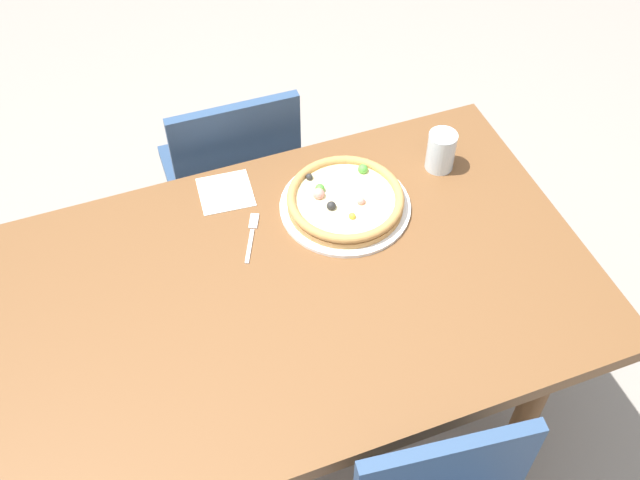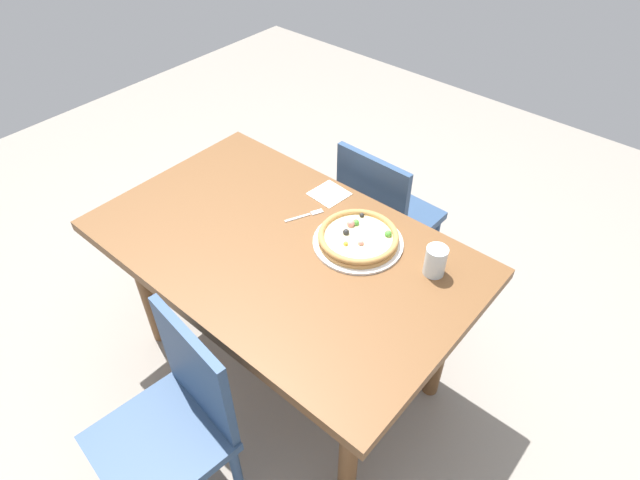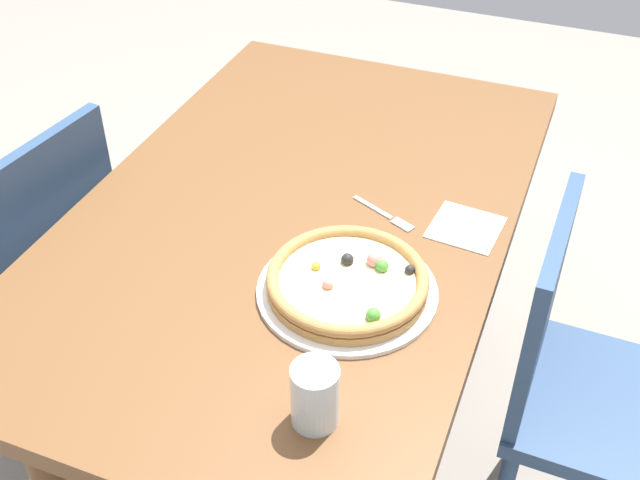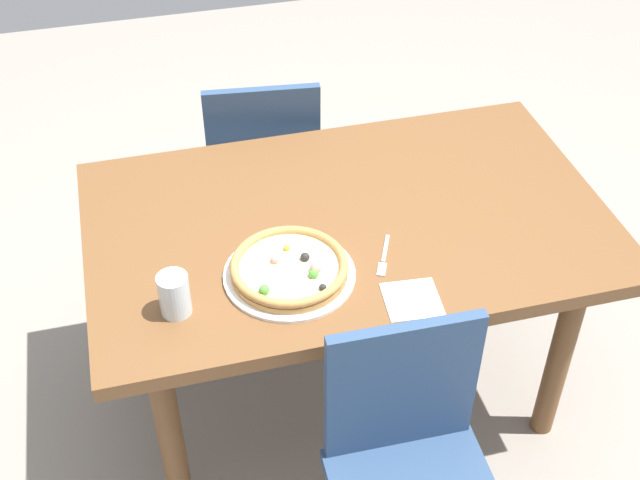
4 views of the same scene
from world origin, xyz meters
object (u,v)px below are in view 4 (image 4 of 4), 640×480
plate (289,275)px  pizza (289,268)px  drinking_glass (174,294)px  chair_far (412,472)px  chair_near (263,168)px  dining_table (347,243)px  fork (384,259)px  napkin (412,300)px

plate → pizza: size_ratio=1.12×
plate → drinking_glass: (0.30, 0.05, 0.05)m
chair_far → drinking_glass: chair_far is taller
chair_near → pizza: size_ratio=2.86×
dining_table → fork: size_ratio=9.36×
pizza → fork: (-0.26, -0.00, -0.03)m
dining_table → napkin: bearing=100.4°
pizza → chair_near: bearing=-96.1°
chair_near → drinking_glass: bearing=-106.5°
dining_table → chair_far: chair_far is taller
pizza → napkin: 0.32m
chair_near → pizza: chair_near is taller
dining_table → plate: size_ratio=4.25×
napkin → plate: bearing=-30.3°
drinking_glass → napkin: 0.59m
drinking_glass → napkin: bearing=169.3°
pizza → napkin: bearing=149.7°
chair_near → fork: size_ratio=5.60×
plate → pizza: bearing=120.0°
pizza → drinking_glass: bearing=10.0°
fork → chair_near: bearing=-144.7°
chair_near → pizza: 0.92m
plate → napkin: bearing=149.7°
plate → fork: (-0.26, -0.00, -0.00)m
dining_table → pizza: 0.32m
dining_table → plate: (0.21, 0.19, 0.10)m
pizza → napkin: size_ratio=2.19×
chair_near → fork: (-0.16, 0.86, 0.28)m
fork → napkin: (-0.02, 0.16, -0.00)m
chair_near → fork: bearing=-72.5°
pizza → dining_table: bearing=-137.6°
chair_near → napkin: size_ratio=6.27×
fork → napkin: fork is taller
chair_far → pizza: bearing=-66.6°
chair_near → plate: bearing=-89.4°
chair_near → chair_far: (-0.10, 1.34, 0.00)m
dining_table → chair_near: bearing=-79.7°
plate → dining_table: bearing=-137.7°
plate → pizza: (-0.00, 0.00, 0.03)m
plate → drinking_glass: size_ratio=3.00×
drinking_glass → napkin: drinking_glass is taller
plate → drinking_glass: bearing=10.2°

